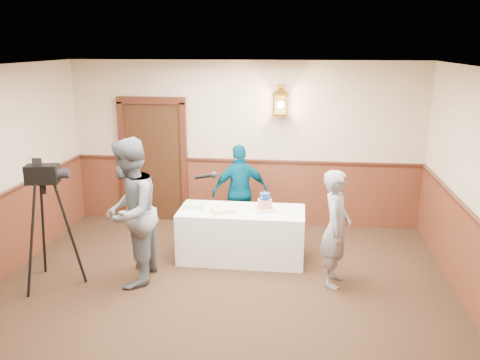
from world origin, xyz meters
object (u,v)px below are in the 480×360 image
object	(u,v)px
display_table	(242,234)
baker	(336,228)
assistant_p	(240,192)
tiered_cake	(265,204)
interviewer	(130,213)
sheet_cake_yellow	(223,210)
tv_camera_rig	(48,232)
sheet_cake_green	(195,206)

from	to	relation	value
display_table	baker	bearing A→B (deg)	-26.59
baker	assistant_p	bearing A→B (deg)	54.15
display_table	tiered_cake	world-z (taller)	tiered_cake
assistant_p	baker	bearing A→B (deg)	114.58
interviewer	baker	size ratio (longest dim) A/B	1.26
display_table	sheet_cake_yellow	bearing A→B (deg)	-152.24
tiered_cake	tv_camera_rig	bearing A→B (deg)	-157.81
sheet_cake_green	baker	bearing A→B (deg)	-18.61
tiered_cake	baker	bearing A→B (deg)	-34.14
sheet_cake_yellow	baker	xyz separation A→B (m)	(1.55, -0.51, -0.01)
display_table	interviewer	xyz separation A→B (m)	(-1.34, -0.93, 0.59)
assistant_p	tv_camera_rig	xyz separation A→B (m)	(-2.25, -1.95, -0.05)
interviewer	tv_camera_rig	xyz separation A→B (m)	(-1.03, -0.17, -0.25)
display_table	tiered_cake	size ratio (longest dim) A/B	5.60
sheet_cake_green	interviewer	bearing A→B (deg)	-124.19
display_table	sheet_cake_yellow	world-z (taller)	sheet_cake_yellow
tv_camera_rig	assistant_p	bearing A→B (deg)	29.88
sheet_cake_green	tv_camera_rig	bearing A→B (deg)	-146.32
sheet_cake_green	assistant_p	distance (m)	1.01
display_table	sheet_cake_yellow	size ratio (longest dim) A/B	5.95
display_table	assistant_p	xyz separation A→B (m)	(-0.12, 0.86, 0.39)
tiered_cake	sheet_cake_yellow	distance (m)	0.61
interviewer	display_table	bearing A→B (deg)	122.96
tv_camera_rig	display_table	bearing A→B (deg)	13.71
tv_camera_rig	interviewer	bearing A→B (deg)	-1.70
display_table	tv_camera_rig	world-z (taller)	tv_camera_rig
assistant_p	tv_camera_rig	bearing A→B (deg)	22.22
tiered_cake	baker	size ratio (longest dim) A/B	0.21
display_table	assistant_p	bearing A→B (deg)	98.29
display_table	sheet_cake_green	size ratio (longest dim) A/B	6.37
sheet_cake_green	sheet_cake_yellow	bearing A→B (deg)	-19.55
tiered_cake	interviewer	distance (m)	1.91
display_table	sheet_cake_green	world-z (taller)	sheet_cake_green
sheet_cake_yellow	tv_camera_rig	bearing A→B (deg)	-155.55
sheet_cake_yellow	assistant_p	bearing A→B (deg)	82.49
tiered_cake	display_table	bearing A→B (deg)	-178.99
display_table	sheet_cake_yellow	xyz separation A→B (m)	(-0.26, -0.13, 0.41)
display_table	baker	size ratio (longest dim) A/B	1.17
display_table	tv_camera_rig	size ratio (longest dim) A/B	1.12
sheet_cake_green	assistant_p	xyz separation A→B (m)	(0.57, 0.83, -0.02)
assistant_p	tv_camera_rig	world-z (taller)	tv_camera_rig
assistant_p	tv_camera_rig	distance (m)	2.98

